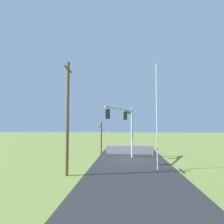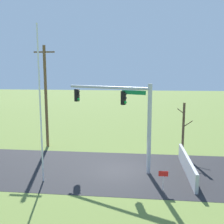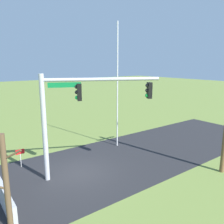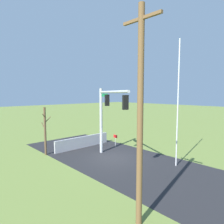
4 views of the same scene
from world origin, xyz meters
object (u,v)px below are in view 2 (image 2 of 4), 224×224
(signal_mast, at_px, (125,109))
(flagpole, at_px, (40,106))
(utility_pole, at_px, (46,95))
(bare_tree, at_px, (183,129))
(open_sign, at_px, (163,176))

(signal_mast, relative_size, flagpole, 0.64)
(flagpole, bearing_deg, signal_mast, 28.97)
(flagpole, xyz_separation_m, utility_pole, (-2.45, 7.61, -0.09))
(utility_pole, bearing_deg, bare_tree, -6.20)
(signal_mast, distance_m, open_sign, 5.43)
(signal_mast, distance_m, utility_pole, 8.94)
(utility_pole, relative_size, bare_tree, 2.09)
(signal_mast, xyz_separation_m, utility_pole, (-7.53, 4.79, 0.48))
(utility_pole, relative_size, open_sign, 7.60)
(signal_mast, relative_size, utility_pole, 0.67)
(signal_mast, relative_size, open_sign, 5.12)
(bare_tree, bearing_deg, flagpole, -147.11)
(utility_pole, xyz_separation_m, open_sign, (9.98, -8.23, -3.90))
(signal_mast, bearing_deg, utility_pole, 147.53)
(open_sign, bearing_deg, utility_pole, 140.51)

